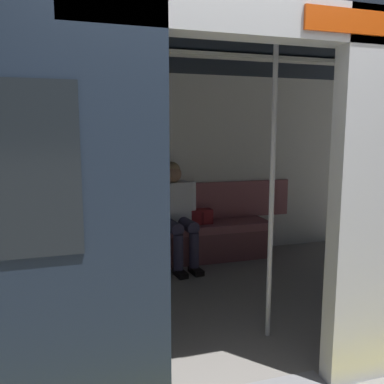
{
  "coord_description": "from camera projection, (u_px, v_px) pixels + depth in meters",
  "views": [
    {
      "loc": [
        0.94,
        1.91,
        1.5
      ],
      "look_at": [
        -0.07,
        -1.34,
        0.98
      ],
      "focal_mm": 37.6,
      "sensor_mm": 36.0,
      "label": 1
    }
  ],
  "objects": [
    {
      "name": "train_car",
      "position": [
        179.0,
        129.0,
        3.26
      ],
      "size": [
        6.4,
        2.9,
        2.27
      ],
      "color": "#ADAFB5",
      "rests_on": "ground_plane"
    },
    {
      "name": "bench_seat",
      "position": [
        159.0,
        236.0,
        4.5
      ],
      "size": [
        2.68,
        0.44,
        0.43
      ],
      "color": "#935156",
      "rests_on": "ground_plane"
    },
    {
      "name": "person_seated",
      "position": [
        175.0,
        208.0,
        4.46
      ],
      "size": [
        0.55,
        0.7,
        1.16
      ],
      "color": "silver",
      "rests_on": "ground_plane"
    },
    {
      "name": "handbag",
      "position": [
        201.0,
        216.0,
        4.66
      ],
      "size": [
        0.26,
        0.15,
        0.17
      ],
      "color": "maroon",
      "rests_on": "bench_seat"
    },
    {
      "name": "book",
      "position": [
        144.0,
        226.0,
        4.52
      ],
      "size": [
        0.18,
        0.24,
        0.03
      ],
      "primitive_type": "cube",
      "rotation": [
        0.0,
        0.0,
        -0.16
      ],
      "color": "#33723F",
      "rests_on": "bench_seat"
    },
    {
      "name": "grab_pole_door",
      "position": [
        158.0,
        203.0,
        2.45
      ],
      "size": [
        0.04,
        0.04,
        2.13
      ],
      "primitive_type": "cylinder",
      "color": "silver",
      "rests_on": "ground_plane"
    },
    {
      "name": "grab_pole_far",
      "position": [
        272.0,
        193.0,
        2.82
      ],
      "size": [
        0.04,
        0.04,
        2.13
      ],
      "primitive_type": "cylinder",
      "color": "silver",
      "rests_on": "ground_plane"
    }
  ]
}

